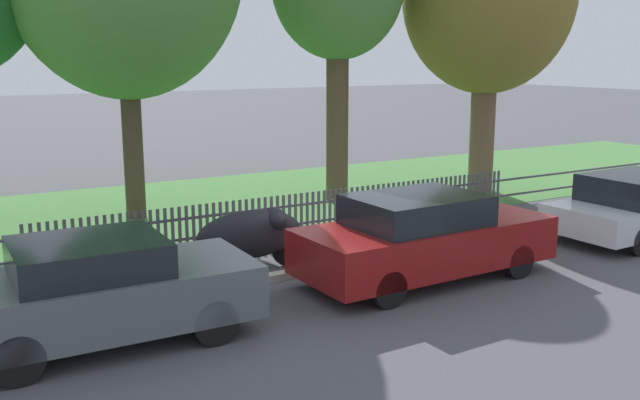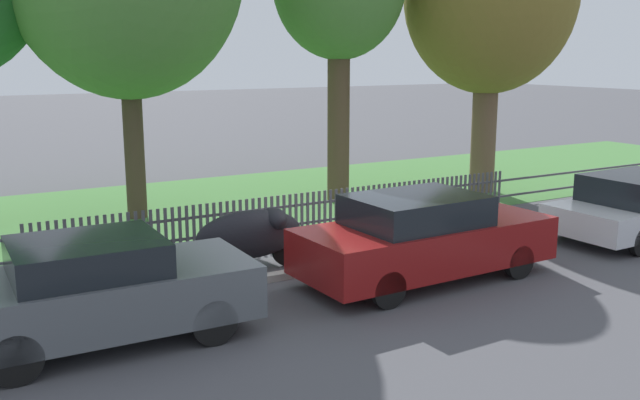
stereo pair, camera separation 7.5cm
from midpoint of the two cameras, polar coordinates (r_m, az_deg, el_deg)
The scene contains 7 objects.
ground_plane at distance 12.93m, azimuth 4.05°, elevation -5.19°, with size 120.00×120.00×0.00m, color #4C4C51.
kerb_stone at distance 12.99m, azimuth 3.80°, elevation -4.83°, with size 38.45×0.20×0.12m, color #B2ADA3.
grass_strip at distance 18.30m, azimuth -7.22°, elevation -0.22°, with size 38.45×7.60×0.01m, color #477F3D.
park_fence at distance 14.88m, azimuth -1.43°, elevation -1.11°, with size 38.45×0.05×0.91m.
parked_car_black_saloon at distance 9.76m, azimuth -17.19°, elevation -6.88°, with size 3.91×1.83×1.41m.
parked_car_navy_estate at distance 12.00m, azimuth 8.13°, elevation -2.95°, with size 4.48×1.86×1.47m.
covered_motorcycle at distance 12.42m, azimuth -5.59°, elevation -2.73°, with size 2.07×0.76×1.09m.
Camera 1 is at (-7.10, -10.14, 3.74)m, focal length 40.00 mm.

